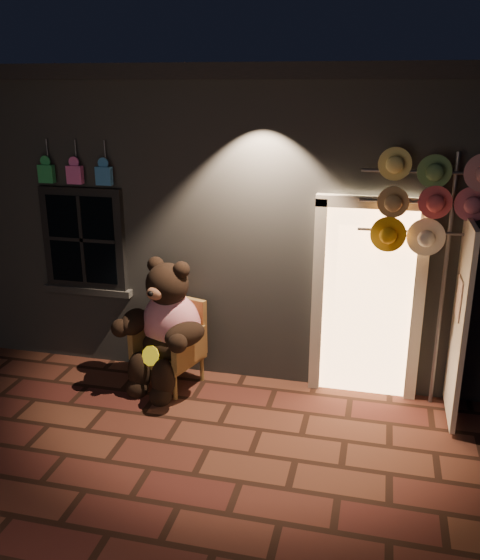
% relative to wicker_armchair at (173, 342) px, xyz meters
% --- Properties ---
extents(ground, '(60.00, 60.00, 0.00)m').
position_rel_wicker_armchair_xyz_m(ground, '(0.76, -1.19, -0.49)').
color(ground, '#562F20').
rests_on(ground, ground).
extents(shop_building, '(7.30, 5.95, 3.51)m').
position_rel_wicker_armchair_xyz_m(shop_building, '(0.76, 2.80, 1.25)').
color(shop_building, slate).
rests_on(shop_building, ground).
extents(wicker_armchair, '(0.81, 0.77, 0.97)m').
position_rel_wicker_armchair_xyz_m(wicker_armchair, '(0.00, 0.00, 0.00)').
color(wicker_armchair, '#A2813F').
rests_on(wicker_armchair, ground).
extents(teddy_bear, '(1.06, 0.97, 1.52)m').
position_rel_wicker_armchair_xyz_m(teddy_bear, '(-0.02, -0.12, 0.22)').
color(teddy_bear, red).
rests_on(teddy_bear, ground).
extents(hat_rack, '(1.64, 0.22, 2.68)m').
position_rel_wicker_armchair_xyz_m(hat_rack, '(2.77, 0.09, 1.71)').
color(hat_rack, '#59595E').
rests_on(hat_rack, ground).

